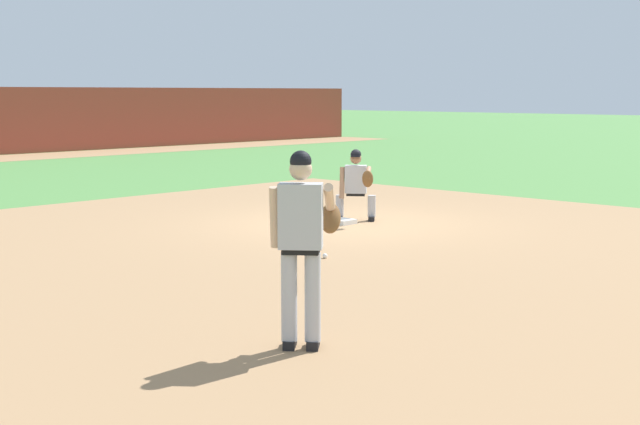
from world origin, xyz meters
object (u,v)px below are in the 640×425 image
at_px(pitcher, 303,237).
at_px(first_baseman, 357,182).
at_px(baseball, 325,256).
at_px(first_base_bag, 343,222).

distance_m(pitcher, first_baseman, 8.38).
distance_m(baseball, first_baseman, 3.89).
height_order(first_base_bag, baseball, first_base_bag).
height_order(first_base_bag, first_baseman, first_baseman).
bearing_deg(first_baseman, baseball, -145.60).
bearing_deg(first_baseman, pitcher, -142.22).
bearing_deg(first_baseman, first_base_bag, -171.69).
xyz_separation_m(baseball, first_baseman, (3.16, 2.16, 0.69)).
bearing_deg(first_base_bag, pitcher, -140.59).
relative_size(baseball, first_baseman, 0.06).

